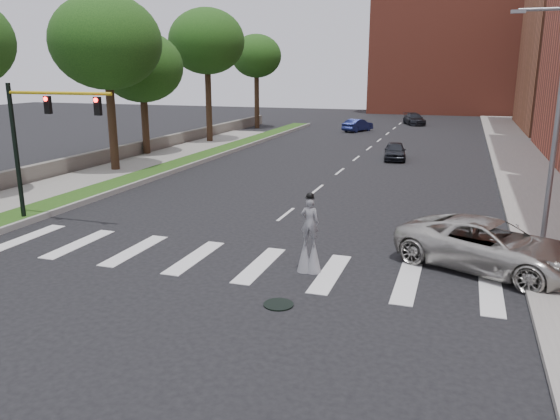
# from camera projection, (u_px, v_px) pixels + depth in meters

# --- Properties ---
(ground_plane) EXTENTS (160.00, 160.00, 0.00)m
(ground_plane) POSITION_uv_depth(u_px,v_px,m) (215.00, 271.00, 18.88)
(ground_plane) COLOR black
(ground_plane) RESTS_ON ground
(grass_median) EXTENTS (2.00, 60.00, 0.25)m
(grass_median) POSITION_uv_depth(u_px,v_px,m) (189.00, 161.00, 40.74)
(grass_median) COLOR #214513
(grass_median) RESTS_ON ground
(median_curb) EXTENTS (0.20, 60.00, 0.28)m
(median_curb) POSITION_uv_depth(u_px,v_px,m) (202.00, 162.00, 40.42)
(median_curb) COLOR gray
(median_curb) RESTS_ON ground
(sidewalk_left) EXTENTS (4.00, 60.00, 0.18)m
(sidewalk_left) POSITION_uv_depth(u_px,v_px,m) (65.00, 185.00, 32.49)
(sidewalk_left) COLOR gray
(sidewalk_left) RESTS_ON ground
(sidewalk_right) EXTENTS (5.00, 90.00, 0.18)m
(sidewalk_right) POSITION_uv_depth(u_px,v_px,m) (531.00, 168.00, 37.97)
(sidewalk_right) COLOR gray
(sidewalk_right) RESTS_ON ground
(stone_wall) EXTENTS (0.50, 56.00, 1.10)m
(stone_wall) POSITION_uv_depth(u_px,v_px,m) (139.00, 149.00, 44.16)
(stone_wall) COLOR #615B53
(stone_wall) RESTS_ON ground
(manhole) EXTENTS (0.90, 0.90, 0.04)m
(manhole) POSITION_uv_depth(u_px,v_px,m) (279.00, 304.00, 16.11)
(manhole) COLOR black
(manhole) RESTS_ON ground
(building_backdrop) EXTENTS (26.00, 14.00, 18.00)m
(building_backdrop) POSITION_uv_depth(u_px,v_px,m) (457.00, 55.00, 86.42)
(building_backdrop) COLOR #A84934
(building_backdrop) RESTS_ON ground
(streetlight) EXTENTS (2.05, 0.20, 9.00)m
(streetlight) POSITION_uv_depth(u_px,v_px,m) (554.00, 122.00, 19.82)
(streetlight) COLOR slate
(streetlight) RESTS_ON ground
(traffic_signal) EXTENTS (5.30, 0.23, 6.20)m
(traffic_signal) POSITION_uv_depth(u_px,v_px,m) (36.00, 132.00, 23.60)
(traffic_signal) COLOR black
(traffic_signal) RESTS_ON ground
(stilt_performer) EXTENTS (0.84, 0.54, 2.80)m
(stilt_performer) POSITION_uv_depth(u_px,v_px,m) (309.00, 242.00, 18.52)
(stilt_performer) COLOR black
(stilt_performer) RESTS_ON ground
(suv_crossing) EXTENTS (6.93, 5.18, 1.75)m
(suv_crossing) POSITION_uv_depth(u_px,v_px,m) (489.00, 246.00, 18.77)
(suv_crossing) COLOR #B5B2AB
(suv_crossing) RESTS_ON ground
(car_near) EXTENTS (2.10, 4.13, 1.35)m
(car_near) POSITION_uv_depth(u_px,v_px,m) (395.00, 151.00, 41.97)
(car_near) COLOR black
(car_near) RESTS_ON ground
(car_mid) EXTENTS (3.01, 4.48, 1.40)m
(car_mid) POSITION_uv_depth(u_px,v_px,m) (358.00, 125.00, 61.23)
(car_mid) COLOR #171D50
(car_mid) RESTS_ON ground
(car_far) EXTENTS (3.52, 5.22, 1.40)m
(car_far) POSITION_uv_depth(u_px,v_px,m) (414.00, 119.00, 68.67)
(car_far) COLOR black
(car_far) RESTS_ON ground
(tree_2) EXTENTS (7.13, 7.13, 11.50)m
(tree_2) POSITION_uv_depth(u_px,v_px,m) (106.00, 43.00, 35.10)
(tree_2) COLOR black
(tree_2) RESTS_ON ground
(tree_3) EXTENTS (6.42, 6.42, 9.68)m
(tree_3) POSITION_uv_depth(u_px,v_px,m) (142.00, 67.00, 42.48)
(tree_3) COLOR black
(tree_3) RESTS_ON ground
(tree_4) EXTENTS (6.96, 6.96, 12.21)m
(tree_4) POSITION_uv_depth(u_px,v_px,m) (207.00, 42.00, 49.70)
(tree_4) COLOR black
(tree_4) RESTS_ON ground
(tree_5) EXTENTS (5.78, 5.78, 10.74)m
(tree_5) POSITION_uv_depth(u_px,v_px,m) (256.00, 56.00, 62.86)
(tree_5) COLOR black
(tree_5) RESTS_ON ground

